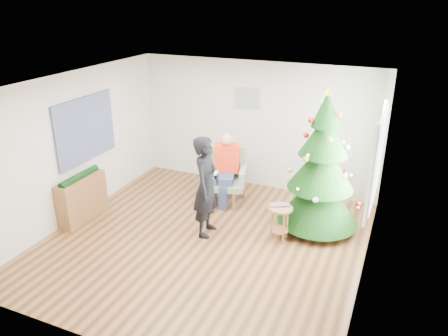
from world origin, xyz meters
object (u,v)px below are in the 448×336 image
at_px(stool, 279,223).
at_px(console, 82,199).
at_px(armchair, 225,182).
at_px(standing_man, 206,187).
at_px(christmas_tree, 322,168).

height_order(stool, console, console).
relative_size(stool, armchair, 0.58).
bearing_deg(stool, standing_man, -167.26).
xyz_separation_m(armchair, standing_man, (0.22, -1.28, 0.48)).
relative_size(stool, console, 0.60).
xyz_separation_m(christmas_tree, console, (-3.93, -1.36, -0.72)).
height_order(armchair, console, armchair).
height_order(stool, standing_man, standing_man).
height_order(christmas_tree, console, christmas_tree).
bearing_deg(christmas_tree, console, -160.98).
xyz_separation_m(stool, console, (-3.44, -0.71, 0.09)).
distance_m(christmas_tree, console, 4.22).
bearing_deg(standing_man, christmas_tree, -68.43).
relative_size(armchair, console, 1.03).
distance_m(christmas_tree, armchair, 2.07).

